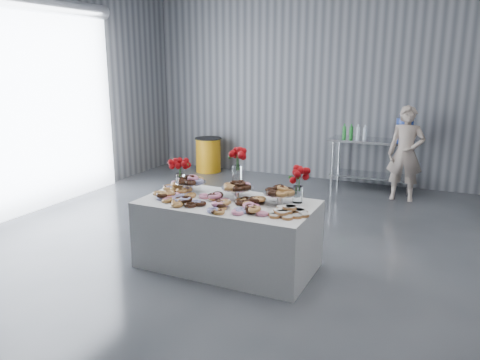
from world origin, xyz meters
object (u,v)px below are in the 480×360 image
object	(u,v)px
person	(406,154)
trash_barrel	(208,155)
display_table	(228,234)
prep_table	(372,155)
water_jug	(405,127)

from	to	relation	value
person	trash_barrel	xyz separation A→B (m)	(-3.91, 0.46, -0.42)
display_table	trash_barrel	bearing A→B (deg)	121.16
display_table	trash_barrel	world-z (taller)	display_table
prep_table	trash_barrel	xyz separation A→B (m)	(-3.31, -0.00, -0.26)
person	trash_barrel	bearing A→B (deg)	171.45
display_table	prep_table	xyz separation A→B (m)	(0.89, 4.01, 0.24)
prep_table	person	distance (m)	0.77
water_jug	person	bearing A→B (deg)	-78.26
water_jug	trash_barrel	bearing A→B (deg)	180.00
person	trash_barrel	distance (m)	3.96
display_table	person	world-z (taller)	person
prep_table	water_jug	bearing A→B (deg)	-0.00
prep_table	water_jug	world-z (taller)	water_jug
display_table	person	xyz separation A→B (m)	(1.49, 3.55, 0.40)
water_jug	trash_barrel	size ratio (longest dim) A/B	0.78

